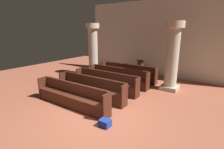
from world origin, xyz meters
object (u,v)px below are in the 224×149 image
object	(u,v)px
pew_row_0	(128,72)
pillar_aisle_side	(172,55)
pew_row_1	(118,76)
pew_row_3	(90,87)
hymn_book	(126,64)
pew_row_2	(106,81)
pew_row_4	(71,95)
lectern	(140,70)
pillar_far_side	(93,49)
kneeler_box_blue	(105,123)

from	to	relation	value
pew_row_0	pillar_aisle_side	xyz separation A→B (m)	(2.46, -0.28, 1.18)
pew_row_1	pew_row_3	xyz separation A→B (m)	(0.00, -2.14, 0.00)
pew_row_0	hymn_book	distance (m)	0.51
pew_row_1	pew_row_2	size ratio (longest dim) A/B	1.00
pew_row_1	pew_row_4	distance (m)	3.21
lectern	pew_row_1	bearing A→B (deg)	-98.33
pew_row_3	pillar_aisle_side	xyz separation A→B (m)	(2.46, 2.93, 1.18)
pew_row_1	pillar_far_side	distance (m)	2.83
pew_row_0	pew_row_4	distance (m)	4.27
pew_row_0	lectern	size ratio (longest dim) A/B	3.11
pew_row_0	lectern	distance (m)	1.02
pew_row_2	hymn_book	xyz separation A→B (m)	(-0.22, 2.33, 0.42)
lectern	pillar_far_side	bearing A→B (deg)	-157.20
pew_row_4	pillar_aisle_side	world-z (taller)	pillar_aisle_side
pew_row_0	pew_row_3	size ratio (longest dim) A/B	1.00
pew_row_2	kneeler_box_blue	distance (m)	3.16
pew_row_3	lectern	distance (m)	4.19
pew_row_3	pillar_aisle_side	bearing A→B (deg)	49.96
pew_row_0	pillar_aisle_side	size ratio (longest dim) A/B	1.06
pillar_aisle_side	kneeler_box_blue	bearing A→B (deg)	-97.91
pew_row_2	pew_row_4	world-z (taller)	same
pew_row_3	pillar_aisle_side	size ratio (longest dim) A/B	1.06
kneeler_box_blue	pew_row_2	bearing A→B (deg)	126.16
pew_row_2	hymn_book	distance (m)	2.37
lectern	pew_row_3	bearing A→B (deg)	-94.09
pew_row_1	pew_row_3	world-z (taller)	same
pew_row_2	pew_row_3	size ratio (longest dim) A/B	1.00
pew_row_2	pew_row_3	distance (m)	1.07
pew_row_3	pillar_far_side	size ratio (longest dim) A/B	1.06
pillar_far_side	kneeler_box_blue	world-z (taller)	pillar_far_side
pew_row_1	kneeler_box_blue	bearing A→B (deg)	-62.80
pew_row_2	hymn_book	bearing A→B (deg)	95.38
pew_row_2	pew_row_3	world-z (taller)	same
pew_row_1	hymn_book	world-z (taller)	hymn_book
kneeler_box_blue	pillar_aisle_side	bearing A→B (deg)	82.09
pew_row_1	pew_row_4	xyz separation A→B (m)	(0.00, -3.21, 0.00)
pew_row_3	hymn_book	distance (m)	3.43
pew_row_0	pew_row_2	size ratio (longest dim) A/B	1.00
pillar_aisle_side	kneeler_box_blue	xyz separation A→B (m)	(-0.61, -4.39, -1.54)
pillar_far_side	hymn_book	xyz separation A→B (m)	(2.19, 0.35, -0.76)
hymn_book	kneeler_box_blue	world-z (taller)	hymn_book
pew_row_0	pew_row_2	bearing A→B (deg)	-90.00
kneeler_box_blue	hymn_book	bearing A→B (deg)	113.08
pew_row_4	hymn_book	size ratio (longest dim) A/B	16.81
pillar_aisle_side	pillar_far_side	size ratio (longest dim) A/B	1.00
pew_row_1	lectern	size ratio (longest dim) A/B	3.11
lectern	pew_row_0	bearing A→B (deg)	-107.09
pew_row_4	hymn_book	xyz separation A→B (m)	(-0.22, 4.46, 0.42)
pillar_aisle_side	lectern	xyz separation A→B (m)	(-2.16, 1.25, -1.20)
pew_row_2	pillar_far_side	size ratio (longest dim) A/B	1.06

